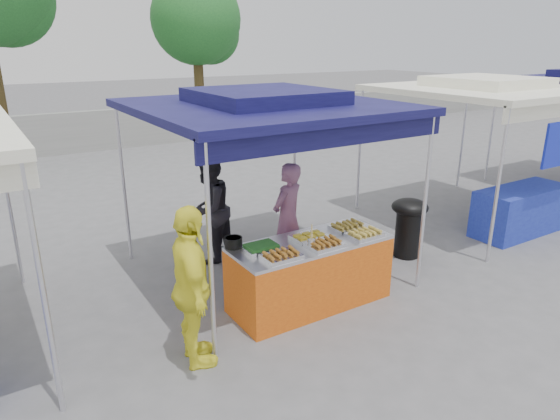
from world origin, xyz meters
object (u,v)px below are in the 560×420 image
wok_burner (409,223)px  customer_person (192,288)px  cooking_pot (233,242)px  helper_man (209,209)px  vendor_table (310,273)px  vendor_woman (288,218)px

wok_burner → customer_person: customer_person is taller
cooking_pot → helper_man: bearing=75.7°
helper_man → customer_person: bearing=26.8°
cooking_pot → wok_burner: cooking_pot is taller
vendor_table → wok_burner: bearing=11.1°
helper_man → customer_person: (-1.22, -2.26, 0.04)m
wok_burner → customer_person: 3.91m
vendor_table → helper_man: size_ratio=1.23×
cooking_pot → wok_burner: 3.03m
vendor_table → customer_person: bearing=-167.8°
helper_man → customer_person: customer_person is taller
vendor_table → cooking_pot: 1.06m
cooking_pot → vendor_table: bearing=-21.0°
vendor_woman → helper_man: 1.20m
vendor_woman → customer_person: size_ratio=0.93×
customer_person → vendor_table: bearing=-66.0°
vendor_table → helper_man: helper_man is taller
vendor_table → vendor_woman: size_ratio=1.26×
wok_burner → helper_man: bearing=157.2°
cooking_pot → customer_person: bearing=-139.4°
vendor_table → wok_burner: (2.13, 0.42, 0.12)m
wok_burner → vendor_woman: vendor_woman is taller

